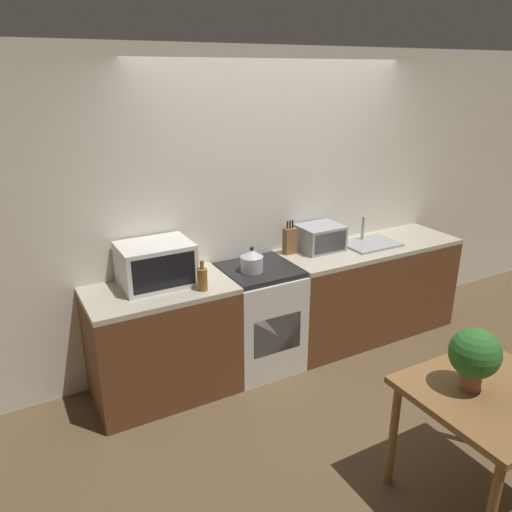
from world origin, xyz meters
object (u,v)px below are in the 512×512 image
at_px(kettle, 252,261).
at_px(dining_table, 490,406).
at_px(microwave, 156,264).
at_px(stove_range, 259,317).
at_px(toaster_oven, 320,238).
at_px(bottle, 202,279).

relative_size(kettle, dining_table, 0.25).
distance_m(microwave, dining_table, 2.38).
height_order(stove_range, toaster_oven, toaster_oven).
distance_m(microwave, bottle, 0.38).
xyz_separation_m(stove_range, kettle, (-0.09, -0.04, 0.54)).
distance_m(bottle, dining_table, 2.01).
bearing_deg(stove_range, bottle, -162.36).
bearing_deg(microwave, dining_table, -57.85).
bearing_deg(kettle, stove_range, 22.68).
bearing_deg(toaster_oven, bottle, -166.21).
height_order(kettle, dining_table, kettle).
distance_m(microwave, toaster_oven, 1.53).
height_order(kettle, microwave, microwave).
distance_m(kettle, bottle, 0.51).
relative_size(microwave, toaster_oven, 1.41).
distance_m(stove_range, dining_table, 1.96).
relative_size(stove_range, bottle, 3.91).
bearing_deg(dining_table, toaster_oven, 82.24).
xyz_separation_m(toaster_oven, dining_table, (-0.28, -2.03, -0.36)).
relative_size(microwave, bottle, 2.30).
bearing_deg(microwave, bottle, -46.39).
xyz_separation_m(kettle, toaster_oven, (0.78, 0.16, 0.02)).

